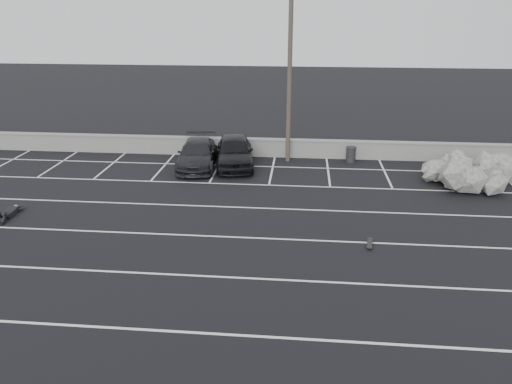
# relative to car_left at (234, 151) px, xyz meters

# --- Properties ---
(ground) EXTENTS (120.00, 120.00, 0.00)m
(ground) POSITION_rel_car_left_xyz_m (1.12, -12.00, -0.84)
(ground) COLOR black
(ground) RESTS_ON ground
(seawall) EXTENTS (50.00, 0.45, 1.06)m
(seawall) POSITION_rel_car_left_xyz_m (1.12, 2.00, -0.29)
(seawall) COLOR gray
(seawall) RESTS_ON ground
(stall_lines) EXTENTS (36.00, 20.05, 0.01)m
(stall_lines) POSITION_rel_car_left_xyz_m (1.03, -7.59, -0.83)
(stall_lines) COLOR silver
(stall_lines) RESTS_ON ground
(car_left) EXTENTS (2.67, 5.15, 1.68)m
(car_left) POSITION_rel_car_left_xyz_m (0.00, 0.00, 0.00)
(car_left) COLOR black
(car_left) RESTS_ON ground
(car_right) EXTENTS (2.48, 5.07, 1.42)m
(car_right) POSITION_rel_car_left_xyz_m (-2.01, -0.31, -0.13)
(car_right) COLOR black
(car_right) RESTS_ON ground
(utility_pole) EXTENTS (1.24, 0.25, 9.27)m
(utility_pole) POSITION_rel_car_left_xyz_m (2.88, 1.20, 3.86)
(utility_pole) COLOR #4C4238
(utility_pole) RESTS_ON ground
(trash_bin) EXTENTS (0.66, 0.66, 0.89)m
(trash_bin) POSITION_rel_car_left_xyz_m (6.44, 1.31, -0.39)
(trash_bin) COLOR #232426
(trash_bin) RESTS_ON ground
(riprap_pile) EXTENTS (4.81, 3.95, 1.54)m
(riprap_pile) POSITION_rel_car_left_xyz_m (11.67, -2.40, -0.24)
(riprap_pile) COLOR #9A9890
(riprap_pile) RESTS_ON ground
(person) EXTENTS (1.41, 2.48, 0.45)m
(person) POSITION_rel_car_left_xyz_m (-8.54, -7.67, -0.61)
(person) COLOR black
(person) RESTS_ON ground
(skateboard) EXTENTS (0.30, 0.76, 0.09)m
(skateboard) POSITION_rel_car_left_xyz_m (6.29, -9.23, -0.77)
(skateboard) COLOR black
(skateboard) RESTS_ON ground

